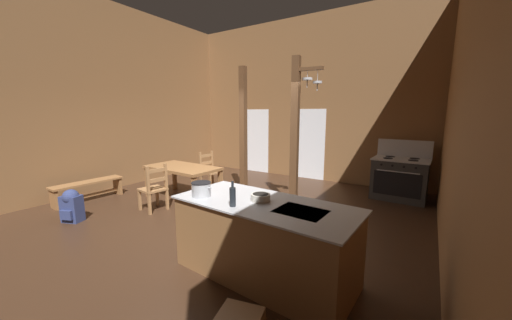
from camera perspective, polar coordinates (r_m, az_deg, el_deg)
name	(u,v)px	position (r m, az deg, el deg)	size (l,w,h in m)	color
ground_plane	(215,219)	(5.33, -8.62, -12.18)	(7.88, 8.58, 0.10)	#382316
wall_back	(302,100)	(8.34, 9.59, 12.29)	(7.88, 0.14, 4.63)	brown
wall_left	(100,97)	(7.84, -29.82, 11.32)	(0.14, 8.58, 4.63)	brown
wall_right	(473,76)	(3.72, 38.66, 13.58)	(0.14, 8.58, 4.63)	brown
glazed_door_back_left	(255,141)	(9.06, -0.16, 4.04)	(1.00, 0.01, 2.05)	white
glazed_panel_back_right	(311,144)	(8.18, 11.41, 3.22)	(0.84, 0.01, 2.05)	white
kitchen_island	(264,239)	(3.36, 1.64, -16.28)	(2.21, 1.09, 0.91)	olive
stove_range	(399,178)	(6.98, 27.83, -3.36)	(1.17, 0.86, 1.32)	#323232
support_post_with_pot_rack	(296,131)	(5.34, 8.34, 5.95)	(0.58, 0.21, 2.98)	brown
support_post_center	(243,132)	(6.43, -2.68, 5.83)	(0.14, 0.14, 2.98)	brown
dining_table	(183,170)	(6.40, -15.12, -2.10)	(1.73, 0.96, 0.74)	olive
ladderback_chair_near_window	(210,171)	(7.15, -9.65, -2.30)	(0.51, 0.51, 0.95)	#9E7044
ladderback_chair_by_post	(154,189)	(5.81, -20.54, -5.63)	(0.50, 0.50, 0.95)	#9E7044
bench_along_left_wall	(88,187)	(7.13, -31.69, -4.90)	(0.41, 1.45, 0.44)	olive
backpack	(72,205)	(5.95, -34.16, -7.75)	(0.38, 0.37, 0.60)	navy
stockpot_on_counter	(201,189)	(3.46, -11.38, -6.01)	(0.31, 0.24, 0.18)	#B7BABF
mixing_bowl_on_counter	(261,197)	(3.25, 0.97, -7.78)	(0.23, 0.23, 0.08)	silver
bottle_tall_on_counter	(233,196)	(3.05, -4.91, -7.58)	(0.07, 0.07, 0.29)	#1E2328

